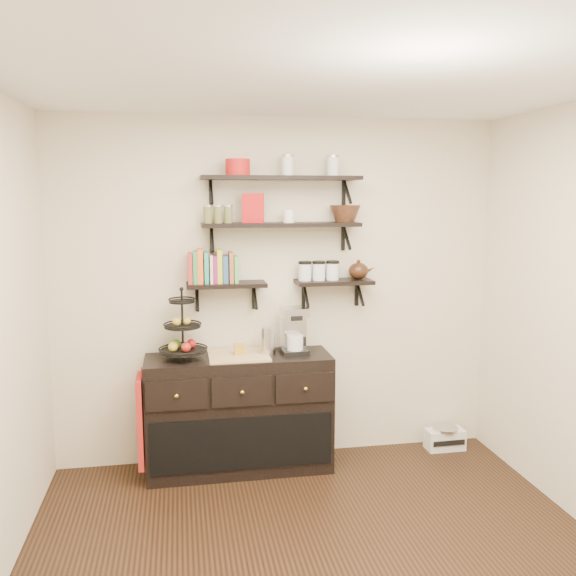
{
  "coord_description": "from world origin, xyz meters",
  "views": [
    {
      "loc": [
        -0.77,
        -2.95,
        2.11
      ],
      "look_at": [
        -0.03,
        1.15,
        1.47
      ],
      "focal_mm": 38.0,
      "sensor_mm": 36.0,
      "label": 1
    }
  ],
  "objects_px": {
    "sideboard": "(239,413)",
    "radio": "(445,438)",
    "fruit_stand": "(183,335)",
    "coffee_maker": "(294,331)"
  },
  "relations": [
    {
      "from": "sideboard",
      "to": "coffee_maker",
      "type": "xyz_separation_m",
      "value": [
        0.43,
        0.02,
        0.62
      ]
    },
    {
      "from": "radio",
      "to": "fruit_stand",
      "type": "bearing_deg",
      "value": -179.03
    },
    {
      "from": "sideboard",
      "to": "coffee_maker",
      "type": "distance_m",
      "value": 0.76
    },
    {
      "from": "fruit_stand",
      "to": "sideboard",
      "type": "bearing_deg",
      "value": -0.53
    },
    {
      "from": "coffee_maker",
      "to": "radio",
      "type": "bearing_deg",
      "value": -2.23
    },
    {
      "from": "coffee_maker",
      "to": "radio",
      "type": "xyz_separation_m",
      "value": [
        1.3,
        0.04,
        -0.98
      ]
    },
    {
      "from": "fruit_stand",
      "to": "radio",
      "type": "xyz_separation_m",
      "value": [
        2.14,
        0.06,
        -0.98
      ]
    },
    {
      "from": "sideboard",
      "to": "radio",
      "type": "height_order",
      "value": "sideboard"
    },
    {
      "from": "sideboard",
      "to": "fruit_stand",
      "type": "distance_m",
      "value": 0.75
    },
    {
      "from": "sideboard",
      "to": "radio",
      "type": "xyz_separation_m",
      "value": [
        1.73,
        0.07,
        -0.36
      ]
    }
  ]
}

